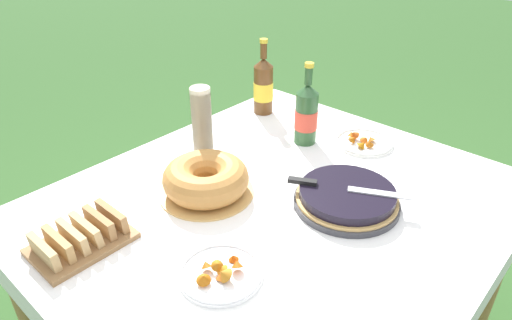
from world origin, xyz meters
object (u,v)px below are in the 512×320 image
object	(u,v)px
snack_plate_near	(221,273)
serving_knife	(338,187)
cider_bottle_amber	(263,86)
cup_stack	(202,123)
berry_tart	(347,198)
bundt_cake	(206,179)
bread_board	(81,238)
snack_plate_left	(364,142)
cider_bottle_green	(306,114)

from	to	relation	value
snack_plate_near	serving_knife	bearing A→B (deg)	-5.35
cider_bottle_amber	cup_stack	bearing A→B (deg)	-167.93
cider_bottle_amber	serving_knife	bearing A→B (deg)	-120.10
berry_tart	bundt_cake	xyz separation A→B (m)	(-0.25, 0.37, 0.03)
cup_stack	snack_plate_near	world-z (taller)	cup_stack
berry_tart	bread_board	distance (m)	0.78
serving_knife	snack_plate_left	xyz separation A→B (m)	(0.40, 0.14, -0.05)
cup_stack	snack_plate_left	world-z (taller)	cup_stack
berry_tart	bundt_cake	size ratio (longest dim) A/B	1.07
cider_bottle_amber	snack_plate_left	size ratio (longest dim) A/B	1.48
cider_bottle_amber	cider_bottle_green	bearing A→B (deg)	-108.17
cider_bottle_green	cider_bottle_amber	bearing A→B (deg)	71.83
serving_knife	snack_plate_left	world-z (taller)	serving_knife
serving_knife	bundt_cake	size ratio (longest dim) A/B	1.13
serving_knife	cup_stack	distance (m)	0.54
berry_tart	serving_knife	xyz separation A→B (m)	(-0.01, 0.03, 0.04)
cider_bottle_green	snack_plate_left	xyz separation A→B (m)	(0.13, -0.18, -0.11)
berry_tart	cup_stack	xyz separation A→B (m)	(-0.09, 0.56, 0.11)
cider_bottle_green	snack_plate_left	size ratio (longest dim) A/B	1.45
berry_tart	cup_stack	bearing A→B (deg)	98.95
cup_stack	snack_plate_near	distance (m)	0.63
snack_plate_left	bread_board	distance (m)	1.06
snack_plate_left	bread_board	world-z (taller)	bread_board
berry_tart	snack_plate_near	bearing A→B (deg)	171.72
serving_knife	snack_plate_near	xyz separation A→B (m)	(-0.46, 0.04, -0.05)
serving_knife	snack_plate_left	size ratio (longest dim) A/B	1.57
cider_bottle_green	berry_tart	bearing A→B (deg)	-125.67
serving_knife	cup_stack	world-z (taller)	cup_stack
cup_stack	cider_bottle_green	size ratio (longest dim) A/B	0.84
cider_bottle_amber	bread_board	bearing A→B (deg)	-167.83
berry_tart	serving_knife	world-z (taller)	serving_knife
bundt_cake	snack_plate_left	xyz separation A→B (m)	(0.63, -0.20, -0.04)
berry_tart	cup_stack	distance (m)	0.57
cider_bottle_green	bread_board	distance (m)	0.91
cider_bottle_green	cider_bottle_amber	xyz separation A→B (m)	(0.10, 0.30, 0.00)
bundt_cake	cup_stack	distance (m)	0.26
bundt_cake	bread_board	bearing A→B (deg)	170.66
cider_bottle_green	cider_bottle_amber	size ratio (longest dim) A/B	0.98
snack_plate_near	snack_plate_left	bearing A→B (deg)	6.36
bundt_cake	bread_board	distance (m)	0.41
serving_knife	bread_board	xyz separation A→B (m)	(-0.63, 0.41, -0.04)
bundt_cake	cider_bottle_amber	bearing A→B (deg)	25.29
cup_stack	cider_bottle_amber	world-z (taller)	cider_bottle_amber
berry_tart	snack_plate_near	size ratio (longest dim) A/B	1.51
bundt_cake	cider_bottle_amber	xyz separation A→B (m)	(0.59, 0.28, 0.07)
snack_plate_near	bread_board	world-z (taller)	bread_board
serving_knife	snack_plate_left	distance (m)	0.42
serving_knife	cider_bottle_amber	bearing A→B (deg)	122.11
bundt_cake	snack_plate_left	distance (m)	0.66
cider_bottle_green	snack_plate_near	distance (m)	0.78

